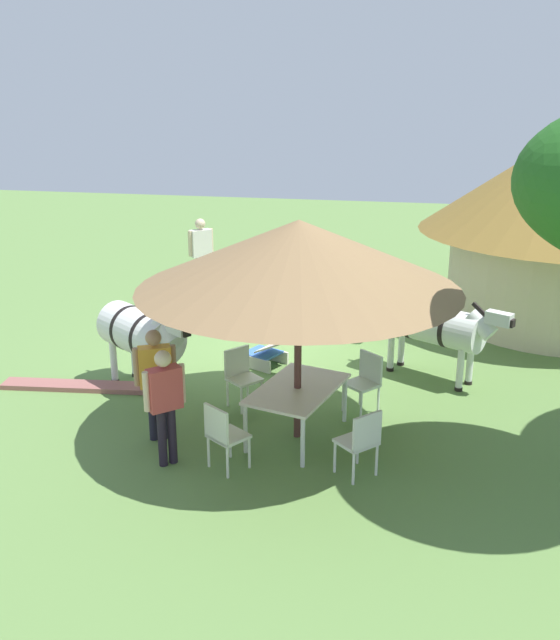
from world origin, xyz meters
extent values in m
plane|color=#5D8141|center=(0.00, 0.00, 0.00)|extent=(36.00, 36.00, 0.00)
cylinder|color=beige|center=(-2.94, 5.37, 0.93)|extent=(4.44, 4.44, 1.87)
cylinder|color=#512E29|center=(3.16, 1.01, 1.07)|extent=(0.10, 0.10, 2.15)
cone|color=olive|center=(3.16, 1.01, 2.60)|extent=(4.26, 4.26, 0.91)
cube|color=silver|center=(3.16, 1.01, 0.72)|extent=(1.77, 1.34, 0.04)
cylinder|color=silver|center=(2.57, 1.61, 0.35)|extent=(0.06, 0.06, 0.70)
cylinder|color=silver|center=(3.97, 1.23, 0.35)|extent=(0.06, 0.06, 0.70)
cylinder|color=silver|center=(2.35, 0.80, 0.35)|extent=(0.06, 0.06, 0.70)
cylinder|color=silver|center=(3.75, 0.42, 0.35)|extent=(0.06, 0.06, 0.70)
cube|color=silver|center=(4.17, 0.31, 0.45)|extent=(0.60, 0.60, 0.04)
cube|color=silver|center=(4.32, 0.20, 0.68)|extent=(0.29, 0.38, 0.45)
cylinder|color=silver|center=(3.91, 0.25, 0.23)|extent=(0.04, 0.04, 0.45)
cylinder|color=silver|center=(4.13, 0.57, 0.23)|extent=(0.04, 0.04, 0.45)
cylinder|color=silver|center=(4.21, 0.05, 0.23)|extent=(0.04, 0.04, 0.45)
cylinder|color=silver|center=(4.42, 0.36, 0.23)|extent=(0.04, 0.04, 0.45)
cube|color=silver|center=(4.01, 1.91, 0.45)|extent=(0.61, 0.61, 0.04)
cube|color=silver|center=(4.14, 2.05, 0.68)|extent=(0.35, 0.33, 0.45)
cylinder|color=silver|center=(4.02, 1.65, 0.23)|extent=(0.04, 0.04, 0.45)
cylinder|color=silver|center=(3.74, 1.91, 0.23)|extent=(0.04, 0.04, 0.45)
cylinder|color=silver|center=(4.27, 1.91, 0.23)|extent=(0.04, 0.04, 0.45)
cylinder|color=silver|center=(3.99, 2.17, 0.23)|extent=(0.04, 0.04, 0.45)
cube|color=silver|center=(2.21, 1.81, 0.45)|extent=(0.60, 0.61, 0.04)
cube|color=silver|center=(2.06, 1.93, 0.68)|extent=(0.31, 0.36, 0.45)
cylinder|color=silver|center=(2.47, 1.84, 0.23)|extent=(0.04, 0.04, 0.45)
cylinder|color=silver|center=(2.23, 1.55, 0.23)|extent=(0.04, 0.04, 0.45)
cylinder|color=silver|center=(2.19, 2.07, 0.23)|extent=(0.04, 0.04, 0.45)
cylinder|color=silver|center=(1.95, 1.78, 0.23)|extent=(0.04, 0.04, 0.45)
cube|color=white|center=(2.37, 0.06, 0.45)|extent=(0.61, 0.60, 0.04)
cube|color=white|center=(2.25, -0.08, 0.68)|extent=(0.36, 0.31, 0.45)
cylinder|color=white|center=(2.34, 0.32, 0.23)|extent=(0.04, 0.04, 0.45)
cylinder|color=white|center=(2.63, 0.08, 0.23)|extent=(0.04, 0.04, 0.45)
cylinder|color=white|center=(2.11, 0.04, 0.23)|extent=(0.04, 0.04, 0.45)
cylinder|color=white|center=(2.40, -0.20, 0.23)|extent=(0.04, 0.04, 0.45)
cylinder|color=black|center=(3.58, -0.79, 0.40)|extent=(0.12, 0.12, 0.80)
cylinder|color=black|center=(3.64, -0.92, 0.40)|extent=(0.12, 0.12, 0.80)
cube|color=gold|center=(3.61, -0.85, 1.08)|extent=(0.37, 0.48, 0.57)
cylinder|color=#A3775B|center=(3.50, -0.63, 1.10)|extent=(0.08, 0.08, 0.53)
cylinder|color=#A3775B|center=(3.71, -1.08, 1.10)|extent=(0.08, 0.08, 0.53)
sphere|color=#A3775B|center=(3.61, -0.85, 1.49)|extent=(0.22, 0.22, 0.22)
cylinder|color=black|center=(4.18, -0.44, 0.39)|extent=(0.11, 0.11, 0.78)
cylinder|color=black|center=(4.28, -0.54, 0.39)|extent=(0.11, 0.11, 0.78)
cube|color=#BA4141|center=(4.23, -0.49, 1.06)|extent=(0.43, 0.44, 0.55)
cylinder|color=beige|center=(4.07, -0.32, 1.08)|extent=(0.08, 0.08, 0.52)
cylinder|color=beige|center=(4.40, -0.67, 1.08)|extent=(0.08, 0.08, 0.52)
sphere|color=beige|center=(4.23, -0.49, 1.46)|extent=(0.21, 0.21, 0.21)
cylinder|color=black|center=(-3.54, -2.38, 0.44)|extent=(0.13, 0.13, 0.88)
cylinder|color=black|center=(-3.43, -2.49, 0.44)|extent=(0.13, 0.13, 0.88)
cube|color=silver|center=(-3.48, -2.44, 1.19)|extent=(0.48, 0.50, 0.62)
cylinder|color=beige|center=(-3.66, -2.24, 1.21)|extent=(0.09, 0.09, 0.59)
cylinder|color=beige|center=(-3.30, -2.64, 1.21)|extent=(0.09, 0.09, 0.59)
sphere|color=beige|center=(-3.48, -2.44, 1.64)|extent=(0.24, 0.24, 0.24)
cube|color=#3765BC|center=(0.65, -0.04, 0.22)|extent=(0.70, 0.72, 0.03)
cube|color=white|center=(0.76, 0.21, 0.44)|extent=(0.70, 0.72, 0.30)
cube|color=silver|center=(0.91, -0.10, 0.11)|extent=(0.29, 0.57, 0.22)
cube|color=silver|center=(0.44, 0.11, 0.11)|extent=(0.29, 0.57, 0.22)
cylinder|color=silver|center=(-1.38, 1.08, 0.99)|extent=(1.31, 1.59, 0.61)
cylinder|color=black|center=(-1.54, 0.82, 0.99)|extent=(0.57, 0.40, 0.62)
cylinder|color=black|center=(-1.24, 1.30, 0.99)|extent=(0.57, 0.40, 0.62)
cylinder|color=silver|center=(-0.98, 1.71, 1.17)|extent=(0.51, 0.59, 0.48)
cube|color=silver|center=(-0.84, 1.95, 1.33)|extent=(0.36, 0.43, 0.20)
cube|color=black|center=(-0.74, 2.10, 1.30)|extent=(0.17, 0.17, 0.12)
cube|color=black|center=(-0.98, 1.71, 1.37)|extent=(0.23, 0.33, 0.28)
cylinder|color=silver|center=(-1.22, 1.65, 0.38)|extent=(0.11, 0.11, 0.76)
cylinder|color=black|center=(-1.22, 1.65, 0.03)|extent=(0.13, 0.13, 0.06)
cylinder|color=silver|center=(-0.94, 1.47, 0.38)|extent=(0.11, 0.11, 0.76)
cylinder|color=black|center=(-0.94, 1.47, 0.03)|extent=(0.13, 0.13, 0.06)
cylinder|color=silver|center=(-1.82, 0.68, 0.38)|extent=(0.11, 0.11, 0.76)
cylinder|color=black|center=(-1.82, 0.68, 0.03)|extent=(0.13, 0.13, 0.06)
cylinder|color=silver|center=(-1.54, 0.50, 0.38)|extent=(0.11, 0.11, 0.76)
cylinder|color=black|center=(-1.54, 0.50, 0.03)|extent=(0.13, 0.13, 0.06)
cylinder|color=black|center=(-1.80, 0.40, 0.89)|extent=(0.17, 0.23, 0.53)
cylinder|color=silver|center=(2.07, -1.69, 0.97)|extent=(1.43, 1.62, 0.72)
cylinder|color=black|center=(1.90, -1.93, 0.97)|extent=(0.65, 0.48, 0.73)
cylinder|color=black|center=(2.22, -1.47, 0.97)|extent=(0.65, 0.48, 0.73)
cylinder|color=silver|center=(2.49, -1.08, 1.15)|extent=(0.58, 0.64, 0.52)
cube|color=silver|center=(2.65, -0.85, 1.31)|extent=(0.38, 0.43, 0.20)
cube|color=black|center=(2.75, -0.71, 1.28)|extent=(0.17, 0.17, 0.12)
cube|color=black|center=(2.49, -1.08, 1.35)|extent=(0.24, 0.32, 0.28)
cylinder|color=silver|center=(2.22, -1.12, 0.35)|extent=(0.11, 0.11, 0.71)
cylinder|color=black|center=(2.22, -1.12, 0.03)|extent=(0.13, 0.13, 0.06)
cylinder|color=silver|center=(2.55, -1.34, 0.35)|extent=(0.11, 0.11, 0.71)
cylinder|color=black|center=(2.55, -1.34, 0.03)|extent=(0.13, 0.13, 0.06)
cylinder|color=silver|center=(1.59, -2.03, 0.35)|extent=(0.11, 0.11, 0.71)
cylinder|color=black|center=(1.59, -2.03, 0.03)|extent=(0.13, 0.13, 0.06)
cylinder|color=silver|center=(1.91, -2.26, 0.35)|extent=(0.11, 0.11, 0.71)
cylinder|color=black|center=(1.91, -2.26, 0.03)|extent=(0.13, 0.13, 0.06)
cylinder|color=black|center=(1.62, -2.33, 0.87)|extent=(0.18, 0.22, 0.53)
cylinder|color=silver|center=(0.65, 2.81, 0.94)|extent=(1.37, 1.78, 0.62)
cylinder|color=black|center=(0.48, 2.51, 0.94)|extent=(0.59, 0.38, 0.64)
cylinder|color=black|center=(0.80, 3.07, 0.94)|extent=(0.59, 0.38, 0.64)
cylinder|color=silver|center=(1.06, 3.55, 1.12)|extent=(0.50, 0.60, 0.49)
cube|color=silver|center=(1.20, 3.79, 1.28)|extent=(0.35, 0.44, 0.20)
cube|color=black|center=(1.28, 3.95, 1.25)|extent=(0.16, 0.16, 0.12)
cube|color=black|center=(1.06, 3.55, 1.32)|extent=(0.21, 0.34, 0.28)
cylinder|color=silver|center=(0.81, 3.45, 0.35)|extent=(0.11, 0.11, 0.71)
cylinder|color=black|center=(0.81, 3.45, 0.03)|extent=(0.13, 0.13, 0.06)
cylinder|color=silver|center=(1.11, 3.29, 0.35)|extent=(0.11, 0.11, 0.71)
cylinder|color=black|center=(1.11, 3.29, 0.03)|extent=(0.13, 0.13, 0.06)
cylinder|color=silver|center=(0.19, 2.33, 0.35)|extent=(0.11, 0.11, 0.71)
cylinder|color=black|center=(0.19, 2.33, 0.03)|extent=(0.13, 0.13, 0.06)
cylinder|color=silver|center=(0.48, 2.16, 0.35)|extent=(0.11, 0.11, 0.71)
cylinder|color=black|center=(0.48, 2.16, 0.03)|extent=(0.13, 0.13, 0.06)
cylinder|color=black|center=(0.21, 2.02, 0.84)|extent=(0.16, 0.23, 0.53)
cube|color=#915751|center=(2.22, -2.59, 0.04)|extent=(0.67, 2.82, 0.08)
camera|label=1|loc=(11.94, 2.54, 4.69)|focal=39.87mm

